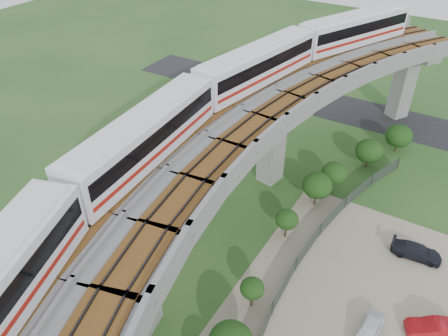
{
  "coord_description": "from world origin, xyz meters",
  "views": [
    {
      "loc": [
        16.12,
        -24.19,
        28.04
      ],
      "look_at": [
        1.21,
        0.51,
        7.5
      ],
      "focal_mm": 35.0,
      "sensor_mm": 36.0,
      "label": 1
    }
  ],
  "objects_px": {
    "car_dark": "(416,251)",
    "car_white": "(369,331)",
    "metro_train": "(226,105)",
    "car_red": "(435,328)"
  },
  "relations": [
    {
      "from": "car_dark",
      "to": "car_white",
      "type": "bearing_deg",
      "value": 166.71
    },
    {
      "from": "metro_train",
      "to": "car_dark",
      "type": "height_order",
      "value": "metro_train"
    },
    {
      "from": "car_white",
      "to": "car_red",
      "type": "relative_size",
      "value": 0.92
    },
    {
      "from": "car_white",
      "to": "car_dark",
      "type": "xyz_separation_m",
      "value": [
        1.3,
        9.76,
        -0.02
      ]
    },
    {
      "from": "car_red",
      "to": "car_dark",
      "type": "bearing_deg",
      "value": 175.01
    },
    {
      "from": "metro_train",
      "to": "car_red",
      "type": "relative_size",
      "value": 15.63
    },
    {
      "from": "metro_train",
      "to": "car_red",
      "type": "xyz_separation_m",
      "value": [
        18.95,
        -2.53,
        -11.62
      ]
    },
    {
      "from": "metro_train",
      "to": "car_white",
      "type": "height_order",
      "value": "metro_train"
    },
    {
      "from": "car_red",
      "to": "metro_train",
      "type": "bearing_deg",
      "value": -123.0
    },
    {
      "from": "car_red",
      "to": "car_dark",
      "type": "height_order",
      "value": "car_red"
    }
  ]
}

